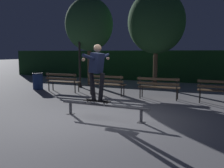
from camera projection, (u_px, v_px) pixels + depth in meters
name	position (u px, v px, depth m)	size (l,w,h in m)	color
ground_plane	(104.00, 117.00, 6.87)	(90.00, 90.00, 0.00)	gray
hedge_backdrop	(171.00, 66.00, 15.44)	(24.00, 1.20, 1.91)	#193D1E
grind_rail	(104.00, 107.00, 6.78)	(2.64, 0.18, 0.38)	slate
skateboard	(97.00, 101.00, 6.84)	(0.79, 0.23, 0.09)	black
skateboarder	(97.00, 68.00, 6.72)	(0.62, 1.41, 1.56)	black
park_bench_leftmost	(62.00, 80.00, 11.26)	(1.61, 0.47, 0.88)	#282623
park_bench_left_center	(106.00, 83.00, 10.36)	(1.61, 0.47, 0.88)	#282623
park_bench_right_center	(158.00, 85.00, 9.46)	(1.61, 0.47, 0.88)	#282623
park_bench_rightmost	(222.00, 89.00, 8.56)	(1.61, 0.47, 0.88)	#282623
tree_behind_benches	(156.00, 22.00, 12.21)	(2.84, 2.84, 4.86)	brown
tree_far_left	(89.00, 25.00, 13.19)	(2.57, 2.57, 4.71)	brown
lamp_post_left	(79.00, 39.00, 12.52)	(0.32, 0.32, 3.90)	#282623
trash_can	(38.00, 81.00, 12.04)	(0.52, 0.52, 0.80)	navy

